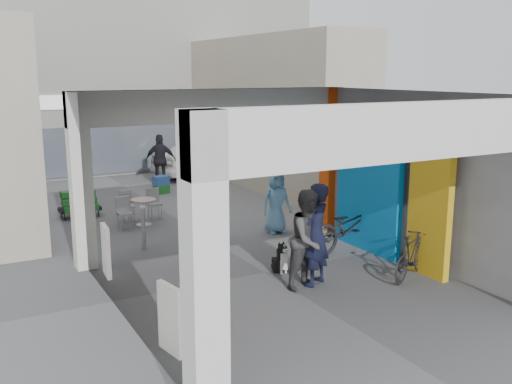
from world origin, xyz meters
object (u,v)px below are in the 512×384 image
man_with_dog (315,235)px  bicycle_rear (411,256)px  border_collie (280,260)px  man_elderly (276,202)px  cafe_set (137,212)px  bicycle_front (349,226)px  white_van (200,158)px  produce_stand (80,207)px  man_back_turned (309,239)px  man_crates (161,160)px

man_with_dog → bicycle_rear: bearing=133.6°
border_collie → man_elderly: bearing=84.0°
border_collie → man_elderly: man_elderly is taller
cafe_set → man_elderly: 3.72m
border_collie → cafe_set: bearing=128.4°
man_elderly → bicycle_front: size_ratio=0.72×
white_van → cafe_set: bearing=124.4°
white_van → border_collie: bearing=146.0°
produce_stand → man_elderly: (3.89, -3.86, 0.48)m
man_with_dog → man_back_turned: 0.18m
border_collie → man_crates: (0.87, 9.40, 0.64)m
man_with_dog → man_crates: 10.30m
man_elderly → bicycle_rear: size_ratio=1.04×
cafe_set → man_back_turned: man_back_turned is taller
cafe_set → bicycle_front: size_ratio=0.64×
man_back_turned → man_elderly: man_back_turned is taller
bicycle_rear → white_van: size_ratio=0.39×
bicycle_rear → man_with_dog: bearing=47.3°
man_with_dog → bicycle_front: size_ratio=0.90×
cafe_set → produce_stand: cafe_set is taller
man_elderly → cafe_set: bearing=141.7°
cafe_set → bicycle_rear: size_ratio=0.92×
border_collie → man_crates: 9.46m
man_elderly → man_crates: man_crates is taller
cafe_set → man_with_dog: bearing=-74.9°
man_with_dog → man_crates: size_ratio=1.07×
man_with_dog → border_collie: bearing=-104.9°
border_collie → man_with_dog: man_with_dog is taller
man_crates → bicycle_front: bearing=119.2°
cafe_set → man_with_dog: (1.57, -5.82, 0.67)m
man_elderly → bicycle_front: man_elderly is taller
cafe_set → bicycle_front: (3.37, -4.51, 0.27)m
man_back_turned → man_elderly: (1.32, 3.39, -0.15)m
man_crates → bicycle_rear: man_crates is taller
border_collie → man_back_turned: bearing=-64.7°
border_collie → man_elderly: (1.36, 2.46, 0.51)m
produce_stand → white_van: size_ratio=0.28×
man_elderly → bicycle_front: (0.64, -2.03, -0.21)m
white_van → bicycle_front: bearing=156.2°
border_collie → man_with_dog: (0.20, -0.88, 0.70)m
bicycle_front → bicycle_rear: bearing=175.2°
man_with_dog → man_elderly: bearing=-137.1°
man_with_dog → white_van: (2.64, 11.52, -0.30)m
border_collie → bicycle_front: bicycle_front is taller
produce_stand → man_elderly: 5.50m
man_elderly → man_crates: size_ratio=0.86×
bicycle_rear → white_van: bearing=-28.2°
man_with_dog → man_back_turned: bearing=-11.3°
man_back_turned → cafe_set: bearing=88.0°
man_crates → white_van: bearing=-125.8°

